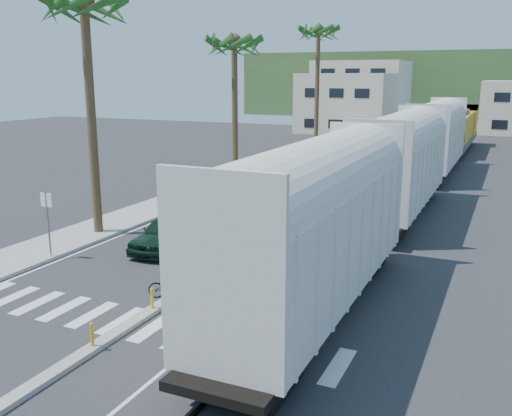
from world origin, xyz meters
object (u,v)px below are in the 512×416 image
at_px(car_lead, 168,233).
at_px(car_second, 230,208).
at_px(cyclist, 171,280).
at_px(street_sign, 47,214).

height_order(car_lead, car_second, car_second).
xyz_separation_m(car_lead, cyclist, (3.28, -4.88, -0.14)).
distance_m(car_lead, car_second, 5.38).
bearing_deg(car_lead, car_second, 83.13).
height_order(car_lead, cyclist, cyclist).
relative_size(street_sign, cyclist, 1.42).
relative_size(car_lead, cyclist, 2.21).
relative_size(car_lead, car_second, 0.91).
bearing_deg(street_sign, cyclist, -12.76).
relative_size(car_second, cyclist, 2.42).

